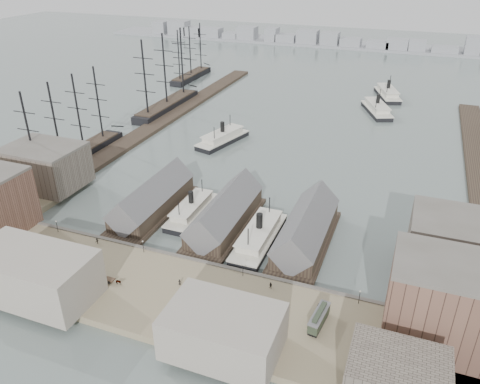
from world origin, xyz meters
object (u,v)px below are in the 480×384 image
at_px(horse_cart_left, 53,241).
at_px(tram, 319,319).
at_px(horse_cart_center, 116,281).
at_px(ferry_docked_west, 192,210).
at_px(horse_cart_right, 225,319).

bearing_deg(horse_cart_left, tram, -84.86).
bearing_deg(horse_cart_left, horse_cart_center, -99.68).
bearing_deg(horse_cart_left, ferry_docked_west, -33.28).
height_order(horse_cart_left, horse_cart_right, horse_cart_left).
bearing_deg(ferry_docked_west, horse_cart_center, -91.78).
height_order(ferry_docked_west, horse_cart_center, ferry_docked_west).
distance_m(ferry_docked_west, horse_cart_left, 43.19).
xyz_separation_m(tram, horse_cart_left, (-79.32, 4.83, -0.91)).
height_order(horse_cart_left, horse_cart_center, horse_cart_left).
relative_size(ferry_docked_west, tram, 2.71).
distance_m(tram, horse_cart_left, 79.47).
bearing_deg(horse_cart_right, horse_cart_left, 89.16).
bearing_deg(horse_cart_center, ferry_docked_west, -1.90).
distance_m(ferry_docked_west, tram, 62.58).
relative_size(tram, horse_cart_left, 2.03).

